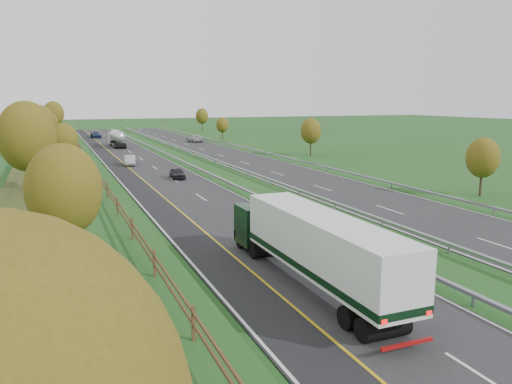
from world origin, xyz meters
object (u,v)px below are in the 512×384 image
Objects in this scene: road_tanker at (117,138)px; car_silver_mid at (130,160)px; car_oncoming at (195,139)px; car_dark_near at (177,173)px; car_small_far at (96,135)px; box_lorry at (311,245)px.

road_tanker reaches higher than car_silver_mid.
car_silver_mid is 0.84× the size of car_oncoming.
car_dark_near is at bearing 68.08° from car_oncoming.
box_lorry is at bearing -95.30° from car_small_far.
box_lorry is at bearing -80.71° from car_silver_mid.
car_dark_near is at bearing -69.29° from car_silver_mid.
road_tanker is 19.07m from car_oncoming.
car_small_far reaches higher than car_dark_near.
box_lorry is 3.64× the size of car_silver_mid.
car_small_far is (0.00, 58.93, 0.02)m from car_silver_mid.
box_lorry is 85.92m from road_tanker.
road_tanker is 2.51× the size of car_silver_mid.
car_dark_near is at bearing 86.78° from box_lorry.
road_tanker is at bearing 94.99° from car_dark_near.
car_small_far is at bearing 94.28° from road_tanker.
car_oncoming is (18.95, 91.32, -1.55)m from box_lorry.
car_silver_mid is 0.85× the size of car_small_far.
car_small_far reaches higher than car_oncoming.
car_oncoming is (20.30, 37.09, 0.00)m from car_silver_mid.
car_dark_near is 74.49m from car_small_far.
car_dark_near is 0.88× the size of car_silver_mid.
road_tanker is at bearing -91.70° from car_small_far.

